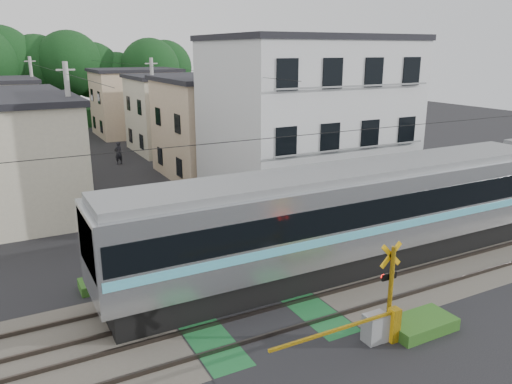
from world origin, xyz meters
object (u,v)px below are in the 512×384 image
crossing_signal_near (379,320)px  apartment_block (306,122)px  crossing_signal_far (143,265)px  pedestrian (118,153)px

crossing_signal_near → apartment_block: bearing=65.8°
crossing_signal_far → pedestrian: (3.97, 20.93, 0.17)m
pedestrian → crossing_signal_near: bearing=74.6°
crossing_signal_near → pedestrian: size_ratio=2.69×
crossing_signal_near → apartment_block: apartment_block is taller
crossing_signal_far → apartment_block: (11.09, 5.84, 3.94)m
pedestrian → apartment_block: bearing=97.4°
crossing_signal_near → crossing_signal_far: same height
crossing_signal_near → apartment_block: (5.91, 13.15, 3.94)m
crossing_signal_far → crossing_signal_near: bearing=-54.7°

